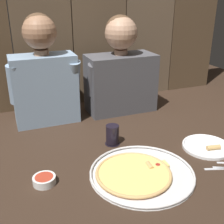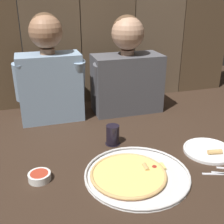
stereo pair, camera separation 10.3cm
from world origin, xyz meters
The scene contains 9 objects.
ground_plane centered at (0.00, 0.00, 0.00)m, with size 3.20×3.20×0.00m, color #332319.
pizza_tray centered at (0.02, -0.17, 0.01)m, with size 0.44×0.44×0.03m.
dinner_plate centered at (0.43, -0.09, 0.01)m, with size 0.23×0.23×0.03m.
drinking_glass centered at (0.02, 0.11, 0.05)m, with size 0.08×0.08×0.10m.
dipping_bowl centered at (-0.35, -0.09, 0.02)m, with size 0.09×0.09×0.03m.
table_fork centered at (0.37, -0.26, 0.00)m, with size 0.13×0.06×0.01m.
diner_left centered at (-0.23, 0.52, 0.29)m, with size 0.39×0.20×0.61m.
diner_right centered at (0.23, 0.52, 0.27)m, with size 0.46×0.21×0.59m.
wooden_backdrop_wall centered at (0.00, 0.76, 0.62)m, with size 2.19×0.03×1.25m.
Camera 2 is at (-0.35, -1.09, 0.70)m, focal length 45.62 mm.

